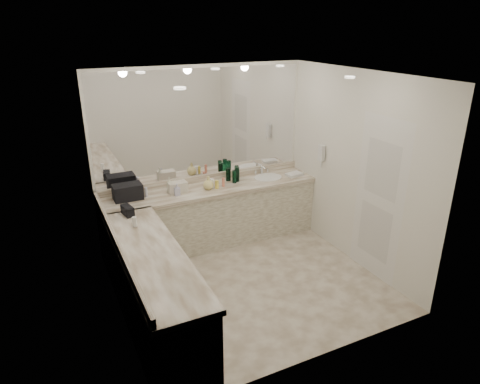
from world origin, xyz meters
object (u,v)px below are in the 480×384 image
soap_bottle_b (177,190)px  black_toiletry_bag (128,192)px  hand_towel (294,174)px  cream_cosmetic_case (177,187)px  sink (268,178)px  soap_bottle_c (208,183)px  soap_bottle_a (169,185)px  wall_phone (321,153)px

soap_bottle_b → black_toiletry_bag: bearing=166.3°
hand_towel → soap_bottle_b: bearing=179.6°
cream_cosmetic_case → hand_towel: 1.87m
sink → soap_bottle_c: bearing=-176.6°
soap_bottle_a → soap_bottle_c: soap_bottle_a is taller
cream_cosmetic_case → hand_towel: (1.86, -0.12, -0.05)m
black_toiletry_bag → cream_cosmetic_case: (0.68, -0.05, -0.03)m
sink → hand_towel: 0.43m
black_toiletry_bag → soap_bottle_c: size_ratio=1.97×
hand_towel → soap_bottle_a: 1.97m
sink → black_toiletry_bag: 2.14m
soap_bottle_c → soap_bottle_a: bearing=167.8°
sink → black_toiletry_bag: size_ratio=1.15×
wall_phone → black_toiletry_bag: 2.82m
sink → soap_bottle_b: soap_bottle_b is taller
hand_towel → soap_bottle_c: 1.43m
soap_bottle_b → wall_phone: bearing=-11.2°
cream_cosmetic_case → soap_bottle_b: bearing=-111.9°
wall_phone → hand_towel: (-0.19, 0.40, -0.43)m
black_toiletry_bag → soap_bottle_a: bearing=-1.3°
wall_phone → soap_bottle_c: bearing=164.8°
black_toiletry_bag → hand_towel: bearing=-3.8°
soap_bottle_a → sink: bearing=-2.1°
black_toiletry_bag → hand_towel: 2.55m
wall_phone → soap_bottle_a: (-2.16, 0.56, -0.34)m
sink → wall_phone: (0.61, -0.50, 0.46)m
wall_phone → black_toiletry_bag: size_ratio=0.63×
wall_phone → black_toiletry_bag: wall_phone is taller
hand_towel → wall_phone: bearing=-64.5°
soap_bottle_b → soap_bottle_c: (0.48, 0.03, 0.01)m
black_toiletry_bag → soap_bottle_a: size_ratio=1.73×
cream_cosmetic_case → hand_towel: size_ratio=1.05×
wall_phone → cream_cosmetic_case: size_ratio=0.92×
wall_phone → soap_bottle_b: (-2.10, 0.41, -0.37)m
black_toiletry_bag → soap_bottle_a: (0.58, -0.01, 0.00)m
cream_cosmetic_case → soap_bottle_b: soap_bottle_b is taller
cream_cosmetic_case → soap_bottle_a: 0.11m
sink → soap_bottle_b: size_ratio=2.63×
wall_phone → hand_towel: 0.62m
soap_bottle_b → soap_bottle_a: bearing=113.2°
cream_cosmetic_case → soap_bottle_c: 0.44m
sink → hand_towel: hand_towel is taller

